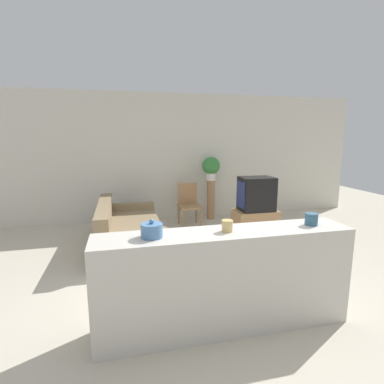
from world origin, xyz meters
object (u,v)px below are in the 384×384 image
Objects in this scene: couch at (127,231)px; potted_plant at (211,167)px; wooden_chair at (189,203)px; decorative_bowl at (152,230)px; television at (256,194)px.

potted_plant is at bearing 35.74° from couch.
wooden_chair is at bearing 37.55° from couch.
couch is at bearing 94.22° from decorative_bowl.
television reaches higher than wooden_chair.
couch is 2.20× the size of wooden_chair.
wooden_chair is 4.54× the size of decorative_bowl.
potted_plant reaches higher than decorative_bowl.
potted_plant reaches higher than wooden_chair.
television is 0.68× the size of wooden_chair.
television is 1.56m from potted_plant.
potted_plant is 4.06m from decorative_bowl.
television and decorative_bowl have the same top height.
wooden_chair reaches higher than couch.
potted_plant is (1.84, 1.32, 0.89)m from couch.
decorative_bowl is at bearing -85.78° from couch.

